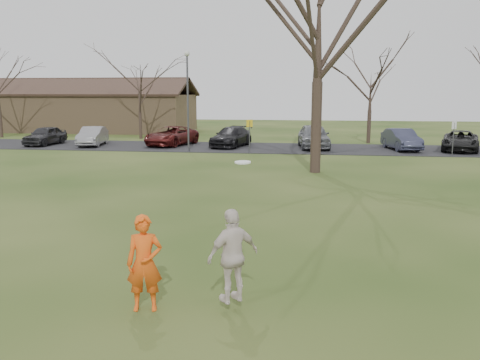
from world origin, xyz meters
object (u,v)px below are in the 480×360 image
object	(u,v)px
big_tree	(319,18)
catching_play	(233,255)
car_2	(172,136)
car_6	(460,141)
building	(88,111)
player_defender	(145,263)
car_1	(93,136)
car_3	(231,137)
car_5	(401,139)
lamp_post	(188,88)
car_4	(314,136)
car_0	(45,135)

from	to	relation	value
big_tree	catching_play	bearing A→B (deg)	-95.43
car_2	car_6	bearing A→B (deg)	12.03
car_2	building	xyz separation A→B (m)	(-12.02, 12.48, 1.23)
player_defender	catching_play	bearing A→B (deg)	-6.96
car_1	car_6	xyz separation A→B (m)	(24.67, 0.23, -0.02)
player_defender	building	xyz separation A→B (m)	(-19.02, 38.64, 1.09)
player_defender	car_2	xyz separation A→B (m)	(-7.00, 26.17, -0.13)
catching_play	car_3	bearing A→B (deg)	99.27
player_defender	car_5	world-z (taller)	player_defender
car_3	lamp_post	world-z (taller)	lamp_post
car_4	big_tree	size ratio (longest dim) A/B	0.34
car_3	catching_play	world-z (taller)	catching_play
catching_play	building	bearing A→B (deg)	118.07
player_defender	car_5	xyz separation A→B (m)	(8.57, 25.58, -0.12)
player_defender	car_2	world-z (taller)	player_defender
car_0	lamp_post	distance (m)	11.63
lamp_post	car_5	bearing A→B (deg)	10.16
car_2	lamp_post	world-z (taller)	lamp_post
car_4	big_tree	xyz separation A→B (m)	(0.07, -10.23, 6.16)
building	car_2	bearing A→B (deg)	-46.08
catching_play	big_tree	world-z (taller)	big_tree
player_defender	big_tree	world-z (taller)	big_tree
car_4	car_1	bearing A→B (deg)	176.17
player_defender	car_1	bearing A→B (deg)	103.30
car_5	big_tree	size ratio (longest dim) A/B	0.30
car_0	car_2	xyz separation A→B (m)	(8.99, 0.99, 0.00)
car_5	car_6	distance (m)	3.64
car_2	big_tree	bearing A→B (deg)	-32.49
car_0	car_2	distance (m)	9.05
car_2	big_tree	size ratio (longest dim) A/B	0.34
catching_play	big_tree	xyz separation A→B (m)	(1.47, 15.49, 6.00)
car_4	car_5	world-z (taller)	car_4
car_5	building	xyz separation A→B (m)	(-27.58, 13.07, 1.21)
car_2	catching_play	bearing A→B (deg)	-57.87
car_1	car_4	distance (m)	15.40
catching_play	lamp_post	size ratio (longest dim) A/B	0.39
car_1	lamp_post	world-z (taller)	lamp_post
catching_play	lamp_post	xyz separation A→B (m)	(-6.53, 22.99, 2.97)
lamp_post	building	bearing A→B (deg)	132.09
car_0	lamp_post	size ratio (longest dim) A/B	0.62
car_0	big_tree	bearing A→B (deg)	-24.50
car_1	car_2	size ratio (longest dim) A/B	0.83
car_2	lamp_post	size ratio (longest dim) A/B	0.76
car_0	car_1	size ratio (longest dim) A/B	0.98
car_2	car_4	size ratio (longest dim) A/B	1.02
car_6	big_tree	world-z (taller)	big_tree
car_4	catching_play	xyz separation A→B (m)	(-1.41, -25.71, 0.15)
player_defender	catching_play	size ratio (longest dim) A/B	0.70
lamp_post	big_tree	size ratio (longest dim) A/B	0.45
car_6	catching_play	bearing A→B (deg)	-96.78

